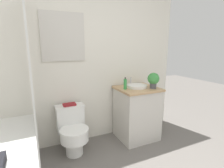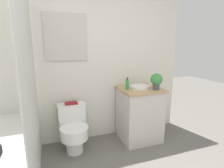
{
  "view_description": "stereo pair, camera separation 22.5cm",
  "coord_description": "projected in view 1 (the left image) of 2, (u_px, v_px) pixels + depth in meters",
  "views": [
    {
      "loc": [
        -0.53,
        -0.48,
        1.42
      ],
      "look_at": [
        0.4,
        1.51,
        0.94
      ],
      "focal_mm": 28.0,
      "sensor_mm": 36.0,
      "label": 1
    },
    {
      "loc": [
        -0.32,
        -0.56,
        1.42
      ],
      "look_at": [
        0.4,
        1.51,
        0.94
      ],
      "focal_mm": 28.0,
      "sensor_mm": 36.0,
      "label": 2
    }
  ],
  "objects": [
    {
      "name": "soap_bottle",
      "position": [
        125.0,
        84.0,
        2.53
      ],
      "size": [
        0.05,
        0.05,
        0.17
      ],
      "color": "green",
      "rests_on": "vanity"
    },
    {
      "name": "toilet",
      "position": [
        73.0,
        129.0,
        2.34
      ],
      "size": [
        0.39,
        0.51,
        0.63
      ],
      "color": "white",
      "rests_on": "ground_plane"
    },
    {
      "name": "wall_back",
      "position": [
        71.0,
        58.0,
        2.44
      ],
      "size": [
        3.41,
        0.07,
        2.5
      ],
      "color": "silver",
      "rests_on": "ground_plane"
    },
    {
      "name": "vanity",
      "position": [
        137.0,
        113.0,
        2.71
      ],
      "size": [
        0.6,
        0.55,
        0.81
      ],
      "color": "beige",
      "rests_on": "ground_plane"
    },
    {
      "name": "sink",
      "position": [
        137.0,
        86.0,
        2.64
      ],
      "size": [
        0.31,
        0.34,
        0.13
      ],
      "color": "white",
      "rests_on": "vanity"
    },
    {
      "name": "book_on_tank",
      "position": [
        69.0,
        104.0,
        2.38
      ],
      "size": [
        0.17,
        0.11,
        0.02
      ],
      "color": "maroon",
      "rests_on": "toilet"
    },
    {
      "name": "potted_plant",
      "position": [
        153.0,
        79.0,
        2.55
      ],
      "size": [
        0.17,
        0.17,
        0.23
      ],
      "color": "#4C4C51",
      "rests_on": "vanity"
    },
    {
      "name": "shower_area",
      "position": [
        4.0,
        165.0,
        1.67
      ],
      "size": [
        0.68,
        1.34,
        1.98
      ],
      "color": "white",
      "rests_on": "ground_plane"
    }
  ]
}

